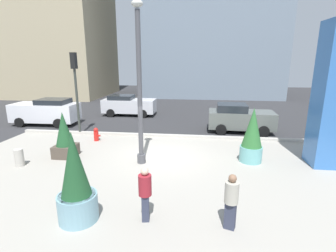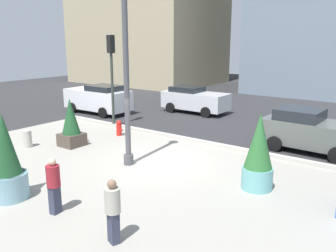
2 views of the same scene
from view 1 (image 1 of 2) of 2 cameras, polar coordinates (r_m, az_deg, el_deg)
ground_plane at (r=15.69m, az=0.64°, el=-1.59°), size 60.00×60.00×0.00m
plaza_pavement at (r=10.12m, az=-3.19°, el=-10.94°), size 18.00×10.00×0.02m
curb_strip at (r=14.83m, az=0.27°, el=-2.22°), size 18.00×0.24×0.16m
lamp_post at (r=10.49m, az=-6.39°, el=8.10°), size 0.44×0.44×6.54m
art_pillar_blue at (r=12.27m, az=33.17°, el=5.54°), size 1.29×1.29×5.86m
potted_plant_curbside at (r=11.58m, az=18.32°, el=-2.29°), size 0.96×0.96×2.41m
potted_plant_near_left at (r=12.53m, az=-22.20°, el=-2.22°), size 0.94×0.94×2.11m
potted_plant_by_pillar at (r=7.47m, az=-19.95°, el=-12.04°), size 1.08×1.08×2.57m
fire_hydrant at (r=14.63m, az=-15.79°, el=-1.83°), size 0.36×0.26×0.75m
concrete_bollard at (r=12.45m, az=-30.36°, el=-6.15°), size 0.36×0.36×0.75m
traffic_light_far_side at (r=15.81m, az=-20.02°, el=9.52°), size 0.28×0.42×4.78m
car_curb_east at (r=20.96m, az=-8.83°, el=4.68°), size 4.20×2.00×1.63m
car_curb_west at (r=16.46m, az=15.74°, el=1.74°), size 4.03×2.18×1.74m
car_passing_lane at (r=19.53m, az=-25.60°, el=2.97°), size 4.43×2.08×1.80m
pedestrian_crossing at (r=7.17m, az=-5.15°, el=-14.48°), size 0.41×0.41×1.57m
pedestrian_by_curb at (r=7.02m, az=13.98°, el=-15.68°), size 0.46×0.46×1.55m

